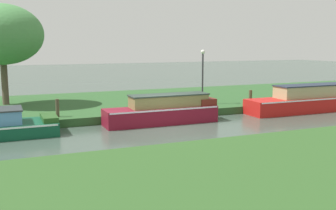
% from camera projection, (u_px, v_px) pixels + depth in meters
% --- Properties ---
extents(ground_plane, '(120.00, 120.00, 0.00)m').
position_uv_depth(ground_plane, '(167.00, 129.00, 18.48)').
color(ground_plane, '#3D4F45').
extents(riverbank_far, '(72.00, 10.00, 0.40)m').
position_uv_depth(riverbank_far, '(124.00, 103.00, 24.83)').
color(riverbank_far, '#2C5529').
rests_on(riverbank_far, ground_plane).
extents(riverbank_near, '(72.00, 10.00, 0.40)m').
position_uv_depth(riverbank_near, '(301.00, 189.00, 10.25)').
color(riverbank_near, '#2D5323').
rests_on(riverbank_near, ground_plane).
extents(maroon_barge, '(5.63, 1.46, 1.44)m').
position_uv_depth(maroon_barge, '(164.00, 110.00, 19.62)').
color(maroon_barge, maroon).
rests_on(maroon_barge, ground_plane).
extents(red_narrowboat, '(8.43, 1.67, 1.56)m').
position_uv_depth(red_narrowboat, '(314.00, 100.00, 23.23)').
color(red_narrowboat, red).
rests_on(red_narrowboat, ground_plane).
extents(willow_tree_left, '(4.54, 4.41, 5.69)m').
position_uv_depth(willow_tree_left, '(2.00, 35.00, 22.08)').
color(willow_tree_left, brown).
rests_on(willow_tree_left, riverbank_far).
extents(lamp_post, '(0.24, 0.24, 3.15)m').
position_uv_depth(lamp_post, '(203.00, 70.00, 23.07)').
color(lamp_post, '#333338').
rests_on(lamp_post, riverbank_far).
extents(mooring_post_near, '(0.17, 0.17, 0.87)m').
position_uv_depth(mooring_post_near, '(57.00, 108.00, 19.15)').
color(mooring_post_near, '#49402D').
rests_on(mooring_post_near, riverbank_far).
extents(mooring_post_far, '(0.19, 0.19, 0.80)m').
position_uv_depth(mooring_post_far, '(250.00, 97.00, 23.36)').
color(mooring_post_far, '#4B412A').
rests_on(mooring_post_far, riverbank_far).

